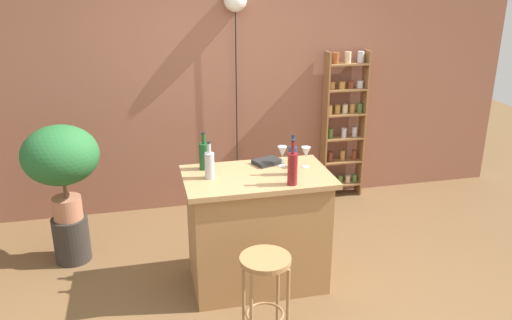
{
  "coord_description": "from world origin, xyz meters",
  "views": [
    {
      "loc": [
        -0.84,
        -3.27,
        2.39
      ],
      "look_at": [
        0.05,
        0.55,
        0.96
      ],
      "focal_mm": 36.54,
      "sensor_mm": 36.0,
      "label": 1
    }
  ],
  "objects_px": {
    "potted_plant": "(61,159)",
    "bottle_vinegar": "(204,155)",
    "bottle_sauce_amber": "(293,160)",
    "wine_glass_center": "(306,153)",
    "bottle_soda_blue": "(292,168)",
    "cookbook": "(267,162)",
    "wine_glass_left": "(282,152)",
    "bar_stool": "(265,279)",
    "spice_shelf": "(344,122)",
    "plant_stool": "(72,239)",
    "bottle_spirits_clear": "(210,165)",
    "pendant_globe_light": "(235,3)"
  },
  "relations": [
    {
      "from": "potted_plant",
      "to": "bottle_vinegar",
      "type": "bearing_deg",
      "value": -23.68
    },
    {
      "from": "bottle_sauce_amber",
      "to": "bottle_vinegar",
      "type": "height_order",
      "value": "bottle_sauce_amber"
    },
    {
      "from": "bottle_sauce_amber",
      "to": "wine_glass_center",
      "type": "xyz_separation_m",
      "value": [
        0.15,
        0.13,
        -0.0
      ]
    },
    {
      "from": "bottle_sauce_amber",
      "to": "bottle_vinegar",
      "type": "distance_m",
      "value": 0.68
    },
    {
      "from": "bottle_soda_blue",
      "to": "cookbook",
      "type": "xyz_separation_m",
      "value": [
        -0.07,
        0.46,
        -0.11
      ]
    },
    {
      "from": "wine_glass_left",
      "to": "bar_stool",
      "type": "bearing_deg",
      "value": -112.35
    },
    {
      "from": "spice_shelf",
      "to": "bottle_vinegar",
      "type": "bearing_deg",
      "value": -142.71
    },
    {
      "from": "spice_shelf",
      "to": "potted_plant",
      "type": "xyz_separation_m",
      "value": [
        -2.81,
        -0.8,
        0.09
      ]
    },
    {
      "from": "bottle_vinegar",
      "to": "wine_glass_left",
      "type": "xyz_separation_m",
      "value": [
        0.6,
        -0.08,
        0.0
      ]
    },
    {
      "from": "plant_stool",
      "to": "bottle_soda_blue",
      "type": "height_order",
      "value": "bottle_soda_blue"
    },
    {
      "from": "bar_stool",
      "to": "spice_shelf",
      "type": "distance_m",
      "value": 2.66
    },
    {
      "from": "bottle_vinegar",
      "to": "wine_glass_center",
      "type": "xyz_separation_m",
      "value": [
        0.78,
        -0.14,
        0.0
      ]
    },
    {
      "from": "potted_plant",
      "to": "bottle_spirits_clear",
      "type": "bearing_deg",
      "value": -31.38
    },
    {
      "from": "bottle_soda_blue",
      "to": "bottle_spirits_clear",
      "type": "distance_m",
      "value": 0.62
    },
    {
      "from": "wine_glass_left",
      "to": "bottle_spirits_clear",
      "type": "bearing_deg",
      "value": -168.53
    },
    {
      "from": "bottle_sauce_amber",
      "to": "pendant_globe_light",
      "type": "distance_m",
      "value": 1.91
    },
    {
      "from": "pendant_globe_light",
      "to": "spice_shelf",
      "type": "bearing_deg",
      "value": -2.07
    },
    {
      "from": "spice_shelf",
      "to": "bottle_vinegar",
      "type": "height_order",
      "value": "spice_shelf"
    },
    {
      "from": "bottle_spirits_clear",
      "to": "cookbook",
      "type": "relative_size",
      "value": 1.36
    },
    {
      "from": "bar_stool",
      "to": "plant_stool",
      "type": "relative_size",
      "value": 1.61
    },
    {
      "from": "spice_shelf",
      "to": "wine_glass_left",
      "type": "relative_size",
      "value": 9.83
    },
    {
      "from": "wine_glass_center",
      "to": "cookbook",
      "type": "bearing_deg",
      "value": 153.88
    },
    {
      "from": "bottle_vinegar",
      "to": "spice_shelf",
      "type": "bearing_deg",
      "value": 37.29
    },
    {
      "from": "plant_stool",
      "to": "cookbook",
      "type": "height_order",
      "value": "cookbook"
    },
    {
      "from": "plant_stool",
      "to": "wine_glass_center",
      "type": "relative_size",
      "value": 2.44
    },
    {
      "from": "pendant_globe_light",
      "to": "bottle_sauce_amber",
      "type": "bearing_deg",
      "value": -85.95
    },
    {
      "from": "bar_stool",
      "to": "bottle_vinegar",
      "type": "distance_m",
      "value": 1.11
    },
    {
      "from": "plant_stool",
      "to": "bar_stool",
      "type": "bearing_deg",
      "value": -45.68
    },
    {
      "from": "pendant_globe_light",
      "to": "bottle_vinegar",
      "type": "bearing_deg",
      "value": -111.31
    },
    {
      "from": "bottle_sauce_amber",
      "to": "wine_glass_center",
      "type": "height_order",
      "value": "bottle_sauce_amber"
    },
    {
      "from": "bottle_spirits_clear",
      "to": "plant_stool",
      "type": "bearing_deg",
      "value": 148.62
    },
    {
      "from": "bottle_sauce_amber",
      "to": "cookbook",
      "type": "height_order",
      "value": "bottle_sauce_amber"
    },
    {
      "from": "potted_plant",
      "to": "bottle_spirits_clear",
      "type": "height_order",
      "value": "same"
    },
    {
      "from": "pendant_globe_light",
      "to": "cookbook",
      "type": "bearing_deg",
      "value": -90.66
    },
    {
      "from": "cookbook",
      "to": "bottle_soda_blue",
      "type": "bearing_deg",
      "value": -102.3
    },
    {
      "from": "spice_shelf",
      "to": "pendant_globe_light",
      "type": "bearing_deg",
      "value": 177.93
    },
    {
      "from": "spice_shelf",
      "to": "bottle_sauce_amber",
      "type": "xyz_separation_m",
      "value": [
        -1.06,
        -1.55,
        0.21
      ]
    },
    {
      "from": "bar_stool",
      "to": "wine_glass_left",
      "type": "relative_size",
      "value": 3.92
    },
    {
      "from": "potted_plant",
      "to": "cookbook",
      "type": "relative_size",
      "value": 3.91
    },
    {
      "from": "potted_plant",
      "to": "pendant_globe_light",
      "type": "xyz_separation_m",
      "value": [
        1.64,
        0.84,
        1.16
      ]
    },
    {
      "from": "bar_stool",
      "to": "cookbook",
      "type": "relative_size",
      "value": 3.06
    },
    {
      "from": "bottle_spirits_clear",
      "to": "wine_glass_left",
      "type": "xyz_separation_m",
      "value": [
        0.59,
        0.12,
        0.01
      ]
    },
    {
      "from": "plant_stool",
      "to": "bottle_spirits_clear",
      "type": "relative_size",
      "value": 1.4
    },
    {
      "from": "cookbook",
      "to": "bar_stool",
      "type": "bearing_deg",
      "value": -125.85
    },
    {
      "from": "bottle_soda_blue",
      "to": "wine_glass_center",
      "type": "relative_size",
      "value": 2.06
    },
    {
      "from": "bottle_sauce_amber",
      "to": "wine_glass_left",
      "type": "bearing_deg",
      "value": 98.43
    },
    {
      "from": "plant_stool",
      "to": "spice_shelf",
      "type": "bearing_deg",
      "value": 15.86
    },
    {
      "from": "bottle_soda_blue",
      "to": "bottle_vinegar",
      "type": "height_order",
      "value": "bottle_soda_blue"
    },
    {
      "from": "wine_glass_center",
      "to": "pendant_globe_light",
      "type": "bearing_deg",
      "value": 100.12
    },
    {
      "from": "plant_stool",
      "to": "wine_glass_left",
      "type": "height_order",
      "value": "wine_glass_left"
    }
  ]
}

